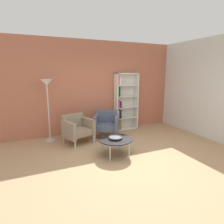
{
  "coord_description": "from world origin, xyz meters",
  "views": [
    {
      "loc": [
        -1.96,
        -3.44,
        1.93
      ],
      "look_at": [
        -0.07,
        0.84,
        0.95
      ],
      "focal_mm": 30.7,
      "sensor_mm": 36.0,
      "label": 1
    }
  ],
  "objects": [
    {
      "name": "armchair_by_bookshelf",
      "position": [
        0.14,
        1.73,
        0.41
      ],
      "size": [
        0.92,
        0.9,
        0.78
      ],
      "rotation": [
        0.0,
        0.0,
        -0.47
      ],
      "color": "#4C566B",
      "rests_on": "ground_plane"
    },
    {
      "name": "brick_back_panel",
      "position": [
        0.0,
        2.46,
        1.45
      ],
      "size": [
        6.4,
        0.12,
        2.9
      ],
      "primitive_type": "cube",
      "color": "#B2664C",
      "rests_on": "ground_plane"
    },
    {
      "name": "ground_plane",
      "position": [
        0.0,
        0.0,
        0.0
      ],
      "size": [
        8.32,
        8.32,
        0.0
      ],
      "primitive_type": "plane",
      "color": "tan"
    },
    {
      "name": "coffee_table_low",
      "position": [
        -0.17,
        0.41,
        0.37
      ],
      "size": [
        0.8,
        0.8,
        0.4
      ],
      "color": "black",
      "rests_on": "ground_plane"
    },
    {
      "name": "decorative_bowl",
      "position": [
        -0.17,
        0.41,
        0.43
      ],
      "size": [
        0.32,
        0.32,
        0.05
      ],
      "color": "#4C4C51",
      "rests_on": "coffee_table_low"
    },
    {
      "name": "armchair_spare_guest",
      "position": [
        -0.79,
        1.58,
        0.41
      ],
      "size": [
        0.88,
        0.85,
        0.78
      ],
      "rotation": [
        0.0,
        0.0,
        0.33
      ],
      "color": "gray",
      "rests_on": "ground_plane"
    },
    {
      "name": "floor_lamp_torchiere",
      "position": [
        -1.47,
        2.06,
        1.45
      ],
      "size": [
        0.32,
        0.32,
        1.74
      ],
      "color": "silver",
      "rests_on": "ground_plane"
    },
    {
      "name": "plaster_right_partition",
      "position": [
        2.86,
        0.6,
        1.45
      ],
      "size": [
        0.12,
        5.2,
        2.9
      ],
      "primitive_type": "cube",
      "color": "silver",
      "rests_on": "ground_plane"
    },
    {
      "name": "bookshelf_tall",
      "position": [
        0.99,
        2.25,
        0.94
      ],
      "size": [
        0.8,
        0.3,
        1.9
      ],
      "color": "silver",
      "rests_on": "ground_plane"
    }
  ]
}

